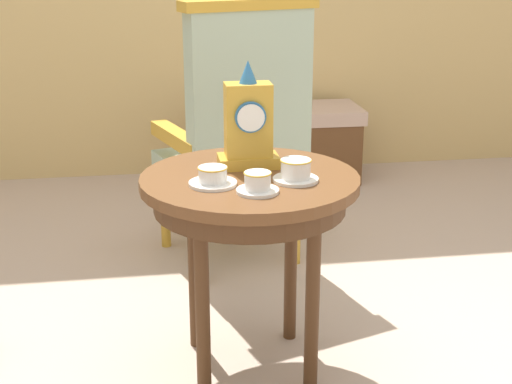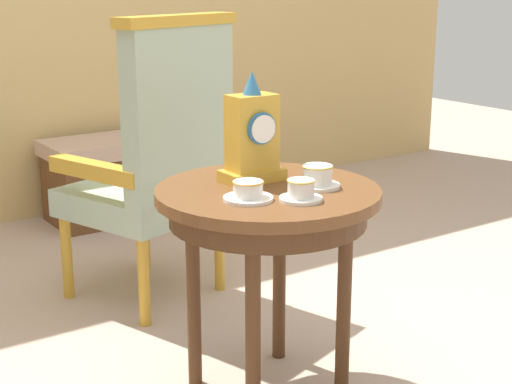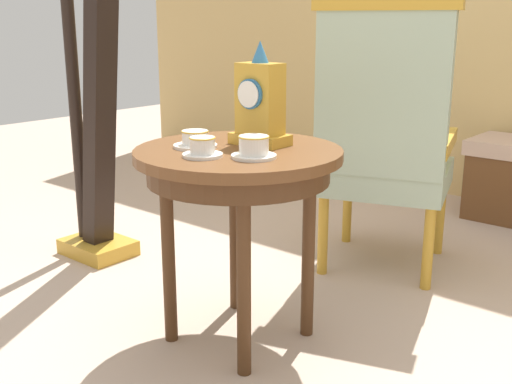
{
  "view_description": "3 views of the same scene",
  "coord_description": "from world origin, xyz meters",
  "px_view_note": "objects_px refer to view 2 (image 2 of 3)",
  "views": [
    {
      "loc": [
        -0.39,
        -2.14,
        1.33
      ],
      "look_at": [
        -0.05,
        0.02,
        0.59
      ],
      "focal_mm": 51.14,
      "sensor_mm": 36.0,
      "label": 1
    },
    {
      "loc": [
        -1.38,
        -1.87,
        1.27
      ],
      "look_at": [
        -0.11,
        -0.01,
        0.65
      ],
      "focal_mm": 54.97,
      "sensor_mm": 36.0,
      "label": 2
    },
    {
      "loc": [
        1.23,
        -1.51,
        1.07
      ],
      "look_at": [
        -0.01,
        -0.04,
        0.54
      ],
      "focal_mm": 43.93,
      "sensor_mm": 36.0,
      "label": 3
    }
  ],
  "objects_px": {
    "teacup_center": "(317,177)",
    "window_bench": "(130,175)",
    "teacup_left": "(248,192)",
    "teacup_right": "(301,191)",
    "side_table": "(268,215)",
    "mantel_clock": "(252,138)",
    "armchair": "(159,158)"
  },
  "relations": [
    {
      "from": "teacup_left",
      "to": "teacup_right",
      "type": "relative_size",
      "value": 1.16
    },
    {
      "from": "teacup_right",
      "to": "teacup_left",
      "type": "bearing_deg",
      "value": 143.95
    },
    {
      "from": "side_table",
      "to": "teacup_right",
      "type": "height_order",
      "value": "teacup_right"
    },
    {
      "from": "armchair",
      "to": "window_bench",
      "type": "relative_size",
      "value": 1.26
    },
    {
      "from": "side_table",
      "to": "armchair",
      "type": "distance_m",
      "value": 0.84
    },
    {
      "from": "side_table",
      "to": "teacup_right",
      "type": "distance_m",
      "value": 0.19
    },
    {
      "from": "teacup_center",
      "to": "window_bench",
      "type": "bearing_deg",
      "value": 80.28
    },
    {
      "from": "teacup_left",
      "to": "window_bench",
      "type": "distance_m",
      "value": 2.2
    },
    {
      "from": "side_table",
      "to": "mantel_clock",
      "type": "bearing_deg",
      "value": 84.22
    },
    {
      "from": "side_table",
      "to": "teacup_right",
      "type": "xyz_separation_m",
      "value": [
        -0.0,
        -0.16,
        0.11
      ]
    },
    {
      "from": "mantel_clock",
      "to": "armchair",
      "type": "height_order",
      "value": "armchair"
    },
    {
      "from": "window_bench",
      "to": "armchair",
      "type": "bearing_deg",
      "value": -109.59
    },
    {
      "from": "side_table",
      "to": "teacup_center",
      "type": "height_order",
      "value": "teacup_center"
    },
    {
      "from": "side_table",
      "to": "armchair",
      "type": "height_order",
      "value": "armchair"
    },
    {
      "from": "teacup_center",
      "to": "side_table",
      "type": "bearing_deg",
      "value": 150.02
    },
    {
      "from": "teacup_center",
      "to": "teacup_left",
      "type": "bearing_deg",
      "value": -179.83
    },
    {
      "from": "teacup_left",
      "to": "teacup_center",
      "type": "bearing_deg",
      "value": 0.17
    },
    {
      "from": "teacup_left",
      "to": "window_bench",
      "type": "bearing_deg",
      "value": 73.76
    },
    {
      "from": "side_table",
      "to": "mantel_clock",
      "type": "xyz_separation_m",
      "value": [
        0.01,
        0.1,
        0.22
      ]
    },
    {
      "from": "teacup_center",
      "to": "mantel_clock",
      "type": "height_order",
      "value": "mantel_clock"
    },
    {
      "from": "teacup_right",
      "to": "teacup_center",
      "type": "relative_size",
      "value": 0.9
    },
    {
      "from": "mantel_clock",
      "to": "window_bench",
      "type": "xyz_separation_m",
      "value": [
        0.47,
        1.89,
        -0.58
      ]
    },
    {
      "from": "teacup_center",
      "to": "armchair",
      "type": "relative_size",
      "value": 0.12
    },
    {
      "from": "mantel_clock",
      "to": "armchair",
      "type": "xyz_separation_m",
      "value": [
        0.06,
        0.74,
        -0.21
      ]
    },
    {
      "from": "teacup_left",
      "to": "teacup_right",
      "type": "xyz_separation_m",
      "value": [
        0.12,
        -0.09,
        0.0
      ]
    },
    {
      "from": "teacup_left",
      "to": "armchair",
      "type": "relative_size",
      "value": 0.12
    },
    {
      "from": "teacup_right",
      "to": "window_bench",
      "type": "relative_size",
      "value": 0.14
    },
    {
      "from": "teacup_left",
      "to": "armchair",
      "type": "xyz_separation_m",
      "value": [
        0.19,
        0.91,
        -0.1
      ]
    },
    {
      "from": "side_table",
      "to": "window_bench",
      "type": "distance_m",
      "value": 2.08
    },
    {
      "from": "teacup_right",
      "to": "armchair",
      "type": "height_order",
      "value": "armchair"
    },
    {
      "from": "teacup_left",
      "to": "mantel_clock",
      "type": "bearing_deg",
      "value": 52.75
    },
    {
      "from": "teacup_right",
      "to": "side_table",
      "type": "bearing_deg",
      "value": 89.73
    }
  ]
}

